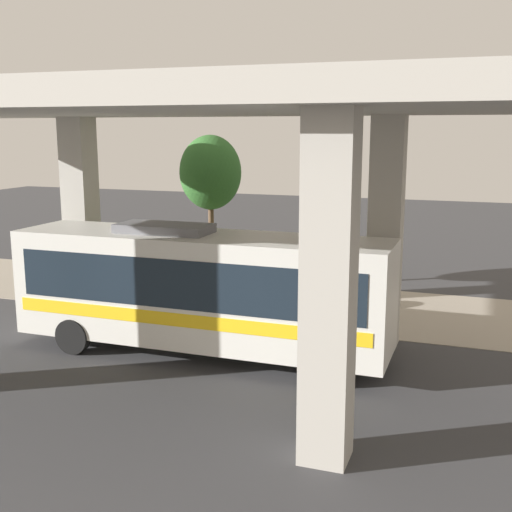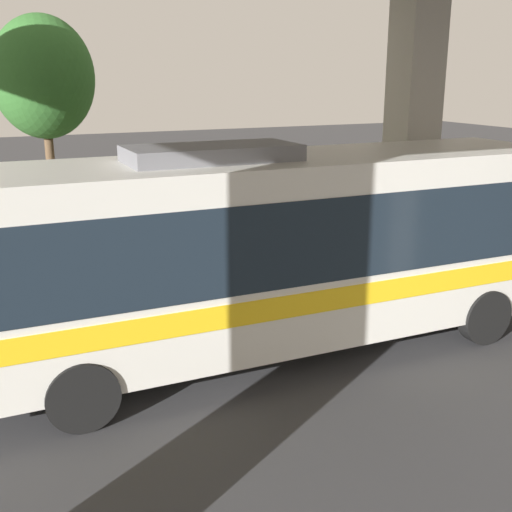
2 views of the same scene
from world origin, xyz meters
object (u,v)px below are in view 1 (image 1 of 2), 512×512
object	(u,v)px
planter_front	(212,283)
street_tree_near	(210,173)
bus	(200,286)
planter_back	(301,289)
planter_middle	(260,282)
planter_extra	(171,278)
fire_hydrant	(298,305)

from	to	relation	value
planter_front	street_tree_near	size ratio (longest dim) A/B	0.26
bus	planter_back	distance (m)	5.46
bus	planter_front	distance (m)	5.36
bus	street_tree_near	xyz separation A→B (m)	(-6.79, -2.59, 2.58)
planter_front	planter_middle	size ratio (longest dim) A/B	0.90
bus	planter_extra	distance (m)	5.94
planter_back	bus	bearing A→B (deg)	-15.96
planter_back	planter_extra	bearing A→B (deg)	-86.13
bus	planter_middle	size ratio (longest dim) A/B	6.01
bus	street_tree_near	size ratio (longest dim) A/B	1.74
bus	planter_extra	size ratio (longest dim) A/B	6.10
fire_hydrant	planter_back	bearing A→B (deg)	-169.20
bus	planter_front	world-z (taller)	bus
bus	street_tree_near	bearing A→B (deg)	-159.11
planter_middle	planter_extra	world-z (taller)	planter_middle
bus	fire_hydrant	distance (m)	4.59
planter_front	planter_back	world-z (taller)	planter_front
planter_front	planter_back	distance (m)	3.24
street_tree_near	fire_hydrant	bearing A→B (deg)	57.08
planter_extra	street_tree_near	world-z (taller)	street_tree_near
bus	planter_back	xyz separation A→B (m)	(-5.12, 1.46, -1.20)
fire_hydrant	planter_back	distance (m)	1.13
bus	planter_middle	world-z (taller)	bus
fire_hydrant	bus	bearing A→B (deg)	-22.52
bus	fire_hydrant	xyz separation A→B (m)	(-4.03, 1.67, -1.43)
planter_extra	street_tree_near	bearing A→B (deg)	159.77
planter_back	planter_extra	distance (m)	4.80
planter_extra	street_tree_near	distance (m)	4.25
planter_front	planter_extra	xyz separation A→B (m)	(0.13, -1.56, 0.07)
bus	fire_hydrant	size ratio (longest dim) A/B	9.99
street_tree_near	planter_front	bearing A→B (deg)	23.76
planter_front	planter_extra	distance (m)	1.57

